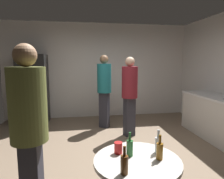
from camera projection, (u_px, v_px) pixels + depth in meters
name	position (u px, v px, depth m)	size (l,w,h in m)	color
ground_plane	(114.00, 159.00, 3.43)	(5.20, 5.20, 0.10)	#7A6651
wall_back	(99.00, 71.00, 5.81)	(5.32, 0.06, 2.70)	silver
refrigerator	(33.00, 89.00, 5.18)	(0.70, 0.68, 1.80)	black
kitchen_counter	(217.00, 118.00, 4.17)	(0.64, 1.85, 0.90)	beige
foreground_table	(137.00, 170.00, 1.83)	(0.80, 0.80, 0.73)	beige
beer_bottle_amber	(160.00, 150.00, 1.81)	(0.06, 0.06, 0.23)	#8C5919
beer_bottle_brown	(124.00, 164.00, 1.57)	(0.06, 0.06, 0.23)	#593314
beer_bottle_green	(130.00, 147.00, 1.87)	(0.06, 0.06, 0.23)	#26662D
beer_bottle_clear	(158.00, 144.00, 1.94)	(0.06, 0.06, 0.23)	silver
plastic_cup_red	(118.00, 148.00, 1.93)	(0.08, 0.08, 0.11)	red
person_in_maroon_shirt	(130.00, 90.00, 4.27)	(0.42, 0.42, 1.72)	#2D2D38
person_in_olive_shirt	(29.00, 124.00, 1.85)	(0.36, 0.36, 1.78)	#2D2D38
person_in_teal_shirt	(104.00, 86.00, 4.82)	(0.47, 0.47, 1.77)	#2D2D38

